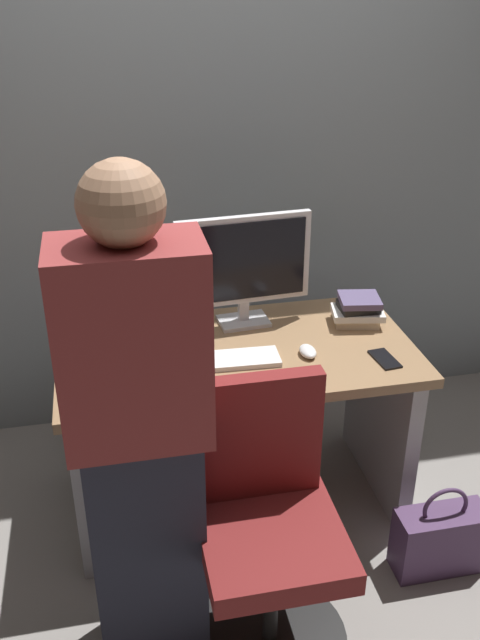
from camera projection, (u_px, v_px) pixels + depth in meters
name	position (u px, v px, depth m)	size (l,w,h in m)	color
ground_plane	(238.00, 498.00, 2.97)	(9.00, 9.00, 0.00)	gray
wall_back	(201.00, 106.00, 2.96)	(6.40, 0.10, 3.00)	gray
desk	(237.00, 400.00, 2.74)	(1.35, 0.72, 0.73)	#93704C
office_chair	(268.00, 536.00, 2.19)	(0.52, 0.52, 0.94)	black
person_at_desk	(140.00, 437.00, 1.97)	(0.40, 0.24, 1.64)	#262838
monitor	(244.00, 265.00, 2.71)	(0.54, 0.15, 0.46)	silver
keyboard	(221.00, 361.00, 2.54)	(0.43, 0.13, 0.02)	white
mouse	(308.00, 351.00, 2.58)	(0.06, 0.10, 0.03)	white
cup_near_keyboard	(111.00, 363.00, 2.46)	(0.08, 0.08, 0.09)	#3372B2
cup_by_monitor	(124.00, 323.00, 2.73)	(0.08, 0.08, 0.09)	#3372B2
book_stack	(358.00, 310.00, 2.80)	(0.23, 0.19, 0.12)	beige
cell_phone	(385.00, 359.00, 2.56)	(0.07, 0.14, 0.01)	black
handbag	(440.00, 539.00, 2.57)	(0.34, 0.14, 0.38)	#4C3356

